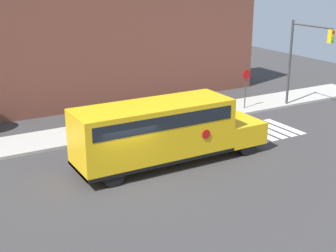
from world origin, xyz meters
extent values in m
plane|color=#3A3838|center=(0.00, 0.00, 0.00)|extent=(60.00, 60.00, 0.00)
cube|color=#B2ADA3|center=(0.00, 6.50, 0.07)|extent=(44.00, 3.00, 0.15)
cube|color=brown|center=(0.00, 13.00, 4.03)|extent=(32.00, 4.00, 8.07)
cube|color=white|center=(8.50, 2.00, 0.00)|extent=(0.50, 3.20, 0.01)
cube|color=white|center=(9.20, 2.00, 0.00)|extent=(0.50, 3.20, 0.01)
cube|color=white|center=(9.90, 2.00, 0.00)|extent=(0.50, 3.20, 0.01)
cube|color=white|center=(10.60, 2.00, 0.00)|extent=(0.50, 3.20, 0.01)
cube|color=white|center=(11.30, 2.00, 0.00)|extent=(0.50, 3.20, 0.01)
cube|color=yellow|center=(1.76, 0.64, 1.75)|extent=(7.54, 2.50, 2.60)
cube|color=yellow|center=(6.59, 0.64, 1.00)|extent=(2.11, 2.50, 1.10)
cube|color=black|center=(1.76, 0.64, 0.53)|extent=(7.54, 2.54, 0.16)
cube|color=black|center=(1.76, 0.64, 2.50)|extent=(6.93, 2.53, 0.64)
cylinder|color=red|center=(3.84, -0.65, 1.62)|extent=(0.44, 0.02, 0.44)
cylinder|color=black|center=(6.48, 1.72, 0.50)|extent=(1.00, 0.30, 1.00)
cylinder|color=black|center=(6.48, -0.44, 0.50)|extent=(1.00, 0.30, 1.00)
cylinder|color=black|center=(-0.80, 1.72, 0.50)|extent=(1.00, 0.30, 1.00)
cylinder|color=black|center=(-0.80, -0.44, 0.50)|extent=(1.00, 0.30, 1.00)
cylinder|color=#38383A|center=(11.41, 5.91, 1.23)|extent=(0.07, 0.07, 2.46)
cylinder|color=red|center=(11.41, 5.86, 2.43)|extent=(0.64, 0.03, 0.64)
cylinder|color=#38383A|center=(14.64, 5.37, 2.90)|extent=(0.16, 0.16, 5.80)
cylinder|color=#38383A|center=(14.64, 3.70, 5.55)|extent=(0.10, 3.32, 0.10)
cube|color=yellow|center=(14.64, 2.14, 5.10)|extent=(0.28, 0.28, 0.80)
cylinder|color=red|center=(14.64, 1.99, 5.36)|extent=(0.18, 0.02, 0.18)
cylinder|color=#EAB214|center=(14.64, 1.99, 5.10)|extent=(0.18, 0.02, 0.18)
cylinder|color=green|center=(14.64, 1.99, 4.84)|extent=(0.18, 0.02, 0.18)
camera|label=1|loc=(-7.85, -17.49, 8.81)|focal=50.00mm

